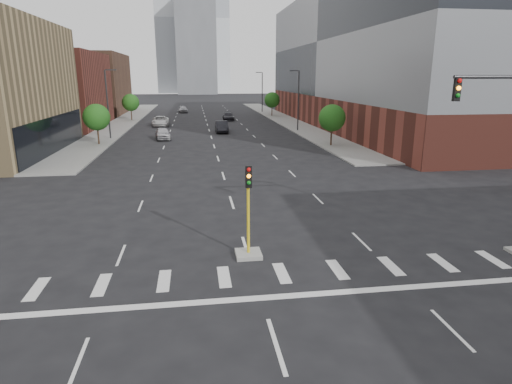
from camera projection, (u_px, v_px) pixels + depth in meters
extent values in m
cube|color=gray|center=(126.00, 121.00, 80.21)|extent=(5.00, 92.00, 0.15)
cube|color=gray|center=(282.00, 119.00, 84.35)|extent=(5.00, 92.00, 0.15)
cube|color=brown|center=(36.00, 90.00, 69.29)|extent=(20.00, 22.00, 12.00)
cube|color=brown|center=(77.00, 84.00, 93.99)|extent=(20.00, 24.00, 13.00)
cube|color=brown|center=(383.00, 111.00, 72.34)|extent=(24.00, 70.00, 5.00)
cube|color=slate|center=(388.00, 42.00, 69.45)|extent=(24.00, 70.00, 17.00)
cube|color=#B2B7BC|center=(178.00, 20.00, 211.43)|extent=(22.00, 22.00, 70.00)
cube|color=#B2B7BC|center=(211.00, 20.00, 250.80)|extent=(20.00, 20.00, 80.00)
cube|color=slate|center=(196.00, 45.00, 196.85)|extent=(18.00, 18.00, 44.00)
cube|color=#999993|center=(248.00, 254.00, 20.20)|extent=(1.20, 1.20, 0.20)
cylinder|color=gold|center=(248.00, 220.00, 19.76)|extent=(0.14, 0.14, 3.20)
cube|color=black|center=(249.00, 177.00, 19.03)|extent=(0.28, 0.18, 1.00)
sphere|color=red|center=(249.00, 170.00, 18.84)|extent=(0.18, 0.18, 0.18)
sphere|color=orange|center=(249.00, 176.00, 18.92)|extent=(0.18, 0.18, 0.18)
sphere|color=#0C7F19|center=(249.00, 183.00, 19.00)|extent=(0.18, 0.18, 0.18)
cylinder|color=#2D2D30|center=(508.00, 77.00, 18.16)|extent=(5.00, 0.16, 0.16)
cube|color=black|center=(457.00, 89.00, 17.97)|extent=(0.28, 0.18, 1.00)
sphere|color=red|center=(460.00, 81.00, 17.77)|extent=(0.18, 0.18, 0.18)
sphere|color=orange|center=(459.00, 88.00, 17.85)|extent=(0.18, 0.18, 0.18)
sphere|color=#0C7F19|center=(458.00, 95.00, 17.92)|extent=(0.18, 0.18, 0.18)
cylinder|color=#2D2D30|center=(298.00, 101.00, 64.84)|extent=(0.20, 0.20, 9.00)
cube|color=#2D2D30|center=(294.00, 71.00, 63.54)|extent=(1.40, 0.22, 0.15)
cylinder|color=#2D2D30|center=(262.00, 93.00, 98.26)|extent=(0.20, 0.20, 9.00)
cube|color=#2D2D30|center=(259.00, 72.00, 96.97)|extent=(1.40, 0.22, 0.15)
cylinder|color=#2D2D30|center=(108.00, 105.00, 56.34)|extent=(0.20, 0.20, 9.00)
cube|color=#2D2D30|center=(111.00, 70.00, 55.27)|extent=(1.40, 0.22, 0.15)
cylinder|color=#382619|center=(98.00, 137.00, 52.41)|extent=(0.20, 0.20, 1.75)
sphere|color=#205015|center=(97.00, 117.00, 51.78)|extent=(3.20, 3.20, 3.20)
cylinder|color=#382619|center=(132.00, 115.00, 81.06)|extent=(0.20, 0.20, 1.75)
sphere|color=#205015|center=(131.00, 102.00, 80.43)|extent=(3.20, 3.20, 3.20)
cylinder|color=#382619|center=(331.00, 138.00, 51.49)|extent=(0.20, 0.20, 1.75)
sphere|color=#205015|center=(332.00, 118.00, 50.87)|extent=(3.20, 3.20, 3.20)
cylinder|color=#382619|center=(272.00, 111.00, 89.69)|extent=(0.20, 0.20, 1.75)
sphere|color=#205015|center=(272.00, 100.00, 89.07)|extent=(3.20, 3.20, 3.20)
imported|color=#B7B6BB|center=(163.00, 133.00, 57.27)|extent=(2.45, 4.88, 1.59)
imported|color=black|center=(222.00, 127.00, 64.32)|extent=(1.80, 5.13, 1.69)
imported|color=silver|center=(161.00, 121.00, 72.66)|extent=(2.98, 6.03, 1.64)
imported|color=black|center=(228.00, 116.00, 81.89)|extent=(2.09, 5.05, 1.46)
imported|color=#ABABB0|center=(183.00, 109.00, 99.24)|extent=(2.36, 4.79, 1.57)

